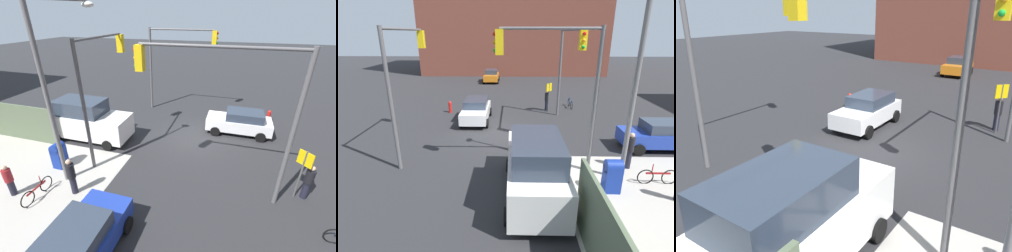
% 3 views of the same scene
% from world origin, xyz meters
% --- Properties ---
extents(ground_plane, '(120.00, 120.00, 0.00)m').
position_xyz_m(ground_plane, '(0.00, 0.00, 0.00)').
color(ground_plane, '#28282B').
extents(traffic_signal_nw_corner, '(6.35, 0.36, 6.50)m').
position_xyz_m(traffic_signal_nw_corner, '(-2.04, 4.50, 4.68)').
color(traffic_signal_nw_corner, '#59595B').
rests_on(traffic_signal_nw_corner, ground).
extents(traffic_signal_se_corner, '(5.29, 0.36, 6.50)m').
position_xyz_m(traffic_signal_se_corner, '(2.49, -4.50, 4.62)').
color(traffic_signal_se_corner, '#59595B').
rests_on(traffic_signal_se_corner, ground).
extents(traffic_signal_ne_corner, '(0.36, 4.51, 6.50)m').
position_xyz_m(traffic_signal_ne_corner, '(4.50, 2.82, 4.57)').
color(traffic_signal_ne_corner, '#59595B').
rests_on(traffic_signal_ne_corner, ground).
extents(street_lamp_corner, '(1.51, 2.40, 8.00)m').
position_xyz_m(street_lamp_corner, '(5.03, 5.47, 4.70)').
color(street_lamp_corner, slate).
rests_on(street_lamp_corner, ground).
extents(warning_sign_two_way, '(0.48, 0.48, 2.40)m').
position_xyz_m(warning_sign_two_way, '(-5.40, 3.88, 1.64)').
color(warning_sign_two_way, '#4C4C4C').
rests_on(warning_sign_two_way, ground).
extents(mailbox_blue, '(0.56, 0.64, 1.43)m').
position_xyz_m(mailbox_blue, '(6.20, 5.00, 0.76)').
color(mailbox_blue, navy).
rests_on(mailbox_blue, ground).
extents(fire_hydrant, '(0.26, 0.26, 0.94)m').
position_xyz_m(fire_hydrant, '(-5.00, -4.20, 0.49)').
color(fire_hydrant, red).
rests_on(fire_hydrant, ground).
extents(coupe_white, '(4.23, 2.02, 1.62)m').
position_xyz_m(coupe_white, '(-2.88, -1.75, 0.84)').
color(coupe_white, white).
rests_on(coupe_white, ground).
extents(coupe_blue, '(2.02, 3.97, 1.62)m').
position_xyz_m(coupe_blue, '(1.88, 9.11, 0.84)').
color(coupe_blue, '#1E389E').
rests_on(coupe_blue, ground).
extents(van_white_delivery, '(5.40, 2.32, 2.62)m').
position_xyz_m(van_white_delivery, '(6.58, 1.80, 1.28)').
color(van_white_delivery, white).
rests_on(van_white_delivery, ground).
extents(pedestrian_crossing, '(0.36, 0.36, 1.83)m').
position_xyz_m(pedestrian_crossing, '(4.20, 6.50, 0.96)').
color(pedestrian_crossing, black).
rests_on(pedestrian_crossing, ground).
extents(pedestrian_waiting, '(0.36, 0.36, 1.71)m').
position_xyz_m(pedestrian_waiting, '(-5.80, 3.80, 0.89)').
color(pedestrian_waiting, black).
rests_on(pedestrian_waiting, ground).
extents(pedestrian_walking_north, '(0.36, 0.36, 1.59)m').
position_xyz_m(pedestrian_walking_north, '(6.80, 7.40, 0.82)').
color(pedestrian_walking_north, maroon).
rests_on(pedestrian_walking_north, ground).
extents(bicycle_leaning_on_fence, '(0.05, 1.75, 0.97)m').
position_xyz_m(bicycle_leaning_on_fence, '(5.60, 7.20, 0.35)').
color(bicycle_leaning_on_fence, black).
rests_on(bicycle_leaning_on_fence, ground).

